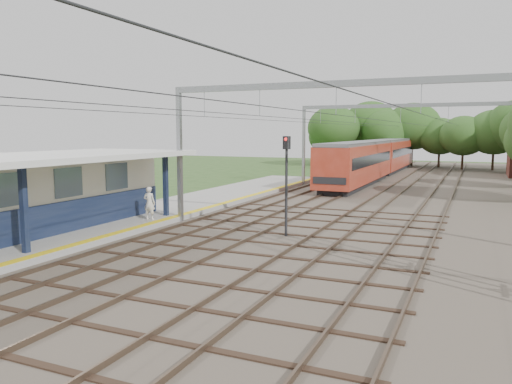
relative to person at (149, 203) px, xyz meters
The scene contains 9 objects.
ballast_bed 19.20m from the person, 58.68° to the left, with size 18.00×90.00×0.10m, color #473D33.
platform 1.88m from the person, 166.35° to the left, with size 5.00×52.00×0.35m, color gray.
yellow_stripe 1.16m from the person, 27.60° to the left, with size 0.45×52.00×0.01m, color yellow.
rail_tracks 18.02m from the person, 65.49° to the left, with size 11.80×88.00×0.15m.
catenary_system 15.56m from the person, 51.26° to the left, with size 17.22×88.00×7.00m.
tree_band 44.74m from the person, 77.29° to the left, with size 31.72×30.88×8.82m.
person is the anchor object (origin of this frame).
train 32.28m from the person, 80.25° to the left, with size 2.89×36.04×3.80m.
signal_post 7.52m from the person, ahead, with size 0.36×0.32×4.56m.
Camera 1 is at (9.06, -6.90, 4.74)m, focal length 35.00 mm.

